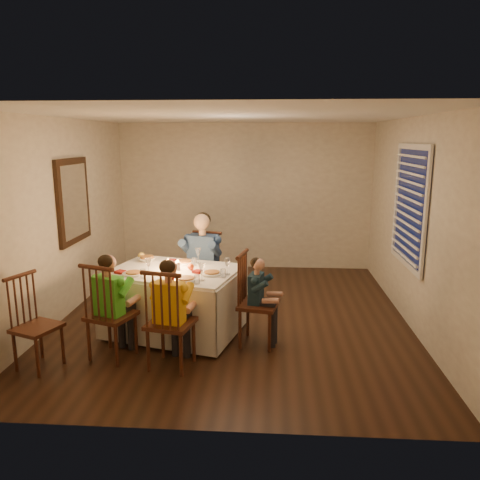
# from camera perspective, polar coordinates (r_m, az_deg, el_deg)

# --- Properties ---
(ground) EXTENTS (5.00, 5.00, 0.00)m
(ground) POSITION_cam_1_polar(r_m,az_deg,el_deg) (6.34, -0.74, -9.33)
(ground) COLOR black
(ground) RESTS_ON ground
(wall_left) EXTENTS (0.02, 5.00, 2.60)m
(wall_left) POSITION_cam_1_polar(r_m,az_deg,el_deg) (6.55, -20.81, 2.40)
(wall_left) COLOR beige
(wall_left) RESTS_ON ground
(wall_right) EXTENTS (0.02, 5.00, 2.60)m
(wall_right) POSITION_cam_1_polar(r_m,az_deg,el_deg) (6.22, 20.38, 1.94)
(wall_right) COLOR beige
(wall_right) RESTS_ON ground
(wall_back) EXTENTS (4.50, 0.02, 2.60)m
(wall_back) POSITION_cam_1_polar(r_m,az_deg,el_deg) (8.45, 0.59, 5.27)
(wall_back) COLOR beige
(wall_back) RESTS_ON ground
(ceiling) EXTENTS (5.00, 5.00, 0.00)m
(ceiling) POSITION_cam_1_polar(r_m,az_deg,el_deg) (5.89, -0.81, 14.87)
(ceiling) COLOR white
(ceiling) RESTS_ON wall_back
(dining_table) EXTENTS (1.75, 1.45, 0.76)m
(dining_table) POSITION_cam_1_polar(r_m,az_deg,el_deg) (5.73, -8.02, -5.80)
(dining_table) COLOR silver
(dining_table) RESTS_ON ground
(chair_adult) EXTENTS (0.53, 0.52, 1.08)m
(chair_adult) POSITION_cam_1_polar(r_m,az_deg,el_deg) (6.60, -4.50, -8.45)
(chair_adult) COLOR #3B1910
(chair_adult) RESTS_ON ground
(chair_near_left) EXTENTS (0.56, 0.55, 1.08)m
(chair_near_left) POSITION_cam_1_polar(r_m,az_deg,el_deg) (5.44, -15.12, -13.58)
(chair_near_left) COLOR #3B1910
(chair_near_left) RESTS_ON ground
(chair_near_right) EXTENTS (0.53, 0.51, 1.08)m
(chair_near_right) POSITION_cam_1_polar(r_m,az_deg,el_deg) (5.12, -8.27, -14.98)
(chair_near_right) COLOR #3B1910
(chair_near_right) RESTS_ON ground
(chair_end) EXTENTS (0.50, 0.52, 1.08)m
(chair_end) POSITION_cam_1_polar(r_m,az_deg,el_deg) (5.58, 2.21, -12.46)
(chair_end) COLOR #3B1910
(chair_end) RESTS_ON ground
(chair_extra) EXTENTS (0.51, 0.52, 0.99)m
(chair_extra) POSITION_cam_1_polar(r_m,az_deg,el_deg) (5.47, -23.09, -14.06)
(chair_extra) COLOR #3B1910
(chair_extra) RESTS_ON ground
(adult) EXTENTS (0.62, 0.58, 1.36)m
(adult) POSITION_cam_1_polar(r_m,az_deg,el_deg) (6.60, -4.50, -8.45)
(adult) COLOR #32507D
(adult) RESTS_ON ground
(child_green) EXTENTS (0.50, 0.48, 1.16)m
(child_green) POSITION_cam_1_polar(r_m,az_deg,el_deg) (5.44, -15.12, -13.58)
(child_green) COLOR green
(child_green) RESTS_ON ground
(child_yellow) EXTENTS (0.48, 0.45, 1.16)m
(child_yellow) POSITION_cam_1_polar(r_m,az_deg,el_deg) (5.12, -8.27, -14.98)
(child_yellow) COLOR gold
(child_yellow) RESTS_ON ground
(child_teal) EXTENTS (0.36, 0.38, 1.03)m
(child_teal) POSITION_cam_1_polar(r_m,az_deg,el_deg) (5.58, 2.21, -12.46)
(child_teal) COLOR #172C3A
(child_teal) RESTS_ON ground
(setting_adult) EXTENTS (0.32, 0.32, 0.02)m
(setting_adult) POSITION_cam_1_polar(r_m,az_deg,el_deg) (5.95, -6.81, -2.71)
(setting_adult) COLOR white
(setting_adult) RESTS_ON dining_table
(setting_green) EXTENTS (0.32, 0.32, 0.02)m
(setting_green) POSITION_cam_1_polar(r_m,az_deg,el_deg) (5.56, -12.84, -4.02)
(setting_green) COLOR white
(setting_green) RESTS_ON dining_table
(setting_yellow) EXTENTS (0.32, 0.32, 0.02)m
(setting_yellow) POSITION_cam_1_polar(r_m,az_deg,el_deg) (5.23, -6.61, -4.81)
(setting_yellow) COLOR white
(setting_yellow) RESTS_ON dining_table
(setting_teal) EXTENTS (0.32, 0.32, 0.02)m
(setting_teal) POSITION_cam_1_polar(r_m,az_deg,el_deg) (5.44, -3.44, -4.09)
(setting_teal) COLOR white
(setting_teal) RESTS_ON dining_table
(candle_left) EXTENTS (0.06, 0.06, 0.10)m
(candle_left) POSITION_cam_1_polar(r_m,az_deg,el_deg) (5.68, -8.76, -3.06)
(candle_left) COLOR silver
(candle_left) RESTS_ON dining_table
(candle_right) EXTENTS (0.06, 0.06, 0.10)m
(candle_right) POSITION_cam_1_polar(r_m,az_deg,el_deg) (5.63, -7.58, -3.18)
(candle_right) COLOR silver
(candle_right) RESTS_ON dining_table
(squash) EXTENTS (0.09, 0.09, 0.09)m
(squash) POSITION_cam_1_polar(r_m,az_deg,el_deg) (6.21, -11.93, -1.90)
(squash) COLOR yellow
(squash) RESTS_ON dining_table
(orange_fruit) EXTENTS (0.08, 0.08, 0.08)m
(orange_fruit) POSITION_cam_1_polar(r_m,az_deg,el_deg) (5.62, -6.02, -3.28)
(orange_fruit) COLOR #FF5B15
(orange_fruit) RESTS_ON dining_table
(serving_bowl) EXTENTS (0.28, 0.28, 0.05)m
(serving_bowl) POSITION_cam_1_polar(r_m,az_deg,el_deg) (6.09, -11.26, -2.33)
(serving_bowl) COLOR white
(serving_bowl) RESTS_ON dining_table
(wall_mirror) EXTENTS (0.06, 0.95, 1.15)m
(wall_mirror) POSITION_cam_1_polar(r_m,az_deg,el_deg) (6.78, -19.64, 4.51)
(wall_mirror) COLOR black
(wall_mirror) RESTS_ON wall_left
(window_blinds) EXTENTS (0.07, 1.34, 1.54)m
(window_blinds) POSITION_cam_1_polar(r_m,az_deg,el_deg) (6.27, 19.88, 3.91)
(window_blinds) COLOR #0D1437
(window_blinds) RESTS_ON wall_right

